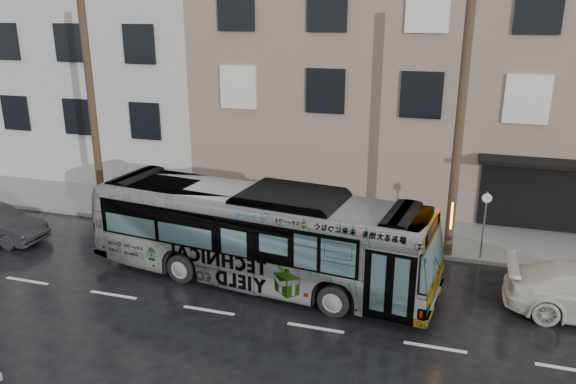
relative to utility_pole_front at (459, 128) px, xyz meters
name	(u,v)px	position (x,y,z in m)	size (l,w,h in m)	color
ground	(241,274)	(-6.50, -3.30, -4.65)	(120.00, 120.00, 0.00)	black
sidewalk	(285,221)	(-6.50, 1.60, -4.58)	(90.00, 3.60, 0.15)	gray
building_taupe	(431,71)	(-1.50, 9.40, 0.85)	(20.00, 12.00, 11.00)	#7D6D60
building_grey	(47,15)	(-24.50, 10.90, 3.35)	(26.00, 15.00, 16.00)	beige
utility_pole_front	(459,128)	(0.00, 0.00, 0.00)	(0.30, 0.30, 9.00)	brown
utility_pole_rear	(92,107)	(-14.00, 0.00, 0.00)	(0.30, 0.30, 9.00)	brown
sign_post	(484,226)	(1.10, 0.00, -3.30)	(0.06, 0.06, 2.40)	slate
bus	(258,235)	(-5.77, -3.52, -3.08)	(2.64, 11.26, 3.14)	#B2B2B2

